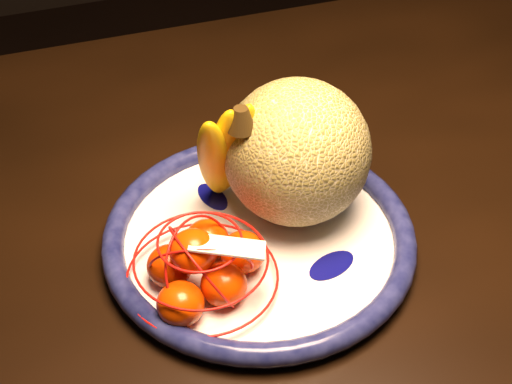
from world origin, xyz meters
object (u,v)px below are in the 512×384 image
object	(u,v)px
fruit_bowl	(259,237)
dining_table	(176,278)
mandarin_bag	(203,266)
cantaloupe	(297,152)
banana_bunch	(228,148)

from	to	relation	value
fruit_bowl	dining_table	bearing A→B (deg)	145.73
dining_table	mandarin_bag	world-z (taller)	mandarin_bag
dining_table	cantaloupe	world-z (taller)	cantaloupe
cantaloupe	banana_bunch	bearing A→B (deg)	159.58
fruit_bowl	cantaloupe	xyz separation A→B (m)	(0.05, 0.03, 0.08)
banana_bunch	cantaloupe	bearing A→B (deg)	-28.88
cantaloupe	banana_bunch	size ratio (longest dim) A/B	0.95
fruit_bowl	banana_bunch	world-z (taller)	banana_bunch
banana_bunch	mandarin_bag	bearing A→B (deg)	-129.89
dining_table	mandarin_bag	bearing A→B (deg)	-84.27
mandarin_bag	dining_table	bearing A→B (deg)	94.86
dining_table	banana_bunch	size ratio (longest dim) A/B	9.15
mandarin_bag	cantaloupe	bearing A→B (deg)	30.05
dining_table	banana_bunch	bearing A→B (deg)	0.30
cantaloupe	mandarin_bag	distance (m)	0.16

